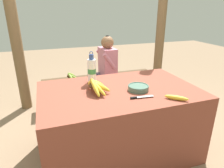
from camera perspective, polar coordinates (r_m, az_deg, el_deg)
ground_plane at (r=2.25m, az=1.81°, el=-18.26°), size 12.00×12.00×0.00m
market_counter at (r=2.05m, az=1.92°, el=-10.60°), size 1.48×0.93×0.71m
banana_bunch_ripe at (r=1.79m, az=-4.55°, el=-0.26°), size 0.20×0.34×0.15m
serving_bowl at (r=1.87m, az=7.53°, el=-1.01°), size 0.19×0.19×0.05m
water_bottle at (r=2.04m, az=-5.79°, el=3.93°), size 0.09×0.09×0.32m
loose_banana_front at (r=1.75m, az=17.93°, el=-3.76°), size 0.17×0.16×0.04m
knife at (r=1.71m, az=7.61°, el=-3.75°), size 0.21×0.04×0.02m
wooden_bench at (r=3.13m, az=-3.37°, el=1.00°), size 1.75×0.32×0.42m
seated_vendor at (r=3.04m, az=-2.14°, el=5.38°), size 0.41×0.39×1.06m
banana_bunch_green at (r=3.01m, az=-11.69°, el=2.27°), size 0.16×0.29×0.13m
support_post_near at (r=3.03m, az=-26.65°, el=16.65°), size 0.15×0.15×2.61m
support_post_far at (r=3.56m, az=14.06°, el=18.49°), size 0.15×0.15×2.61m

